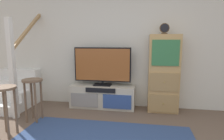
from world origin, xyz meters
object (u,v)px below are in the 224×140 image
(bar_stool_near, at_px, (5,100))
(bar_stool_far, at_px, (33,90))
(television, at_px, (102,65))
(side_cabinet, at_px, (164,74))
(desk_clock, at_px, (164,29))
(media_console, at_px, (102,96))

(bar_stool_near, height_order, bar_stool_far, same)
(television, xyz_separation_m, bar_stool_far, (-1.04, -0.87, -0.34))
(side_cabinet, relative_size, bar_stool_near, 2.03)
(desk_clock, relative_size, bar_stool_near, 0.27)
(side_cabinet, height_order, bar_stool_near, side_cabinet)
(desk_clock, relative_size, bar_stool_far, 0.27)
(bar_stool_near, bearing_deg, media_console, 50.57)
(media_console, xyz_separation_m, television, (0.00, 0.02, 0.66))
(media_console, xyz_separation_m, bar_stool_near, (-1.15, -1.40, 0.32))
(side_cabinet, distance_m, desk_clock, 0.87)
(side_cabinet, xyz_separation_m, bar_stool_far, (-2.27, -0.86, -0.21))
(television, xyz_separation_m, desk_clock, (1.21, -0.03, 0.73))
(television, relative_size, desk_clock, 5.76)
(media_console, relative_size, side_cabinet, 0.89)
(bar_stool_near, xyz_separation_m, bar_stool_far, (0.11, 0.55, 0.00))
(media_console, height_order, desk_clock, desk_clock)
(desk_clock, height_order, bar_stool_far, desk_clock)
(media_console, distance_m, desk_clock, 1.84)
(media_console, bearing_deg, desk_clock, -0.23)
(desk_clock, distance_m, bar_stool_far, 2.63)
(side_cabinet, relative_size, desk_clock, 7.42)
(bar_stool_near, bearing_deg, desk_clock, 30.52)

